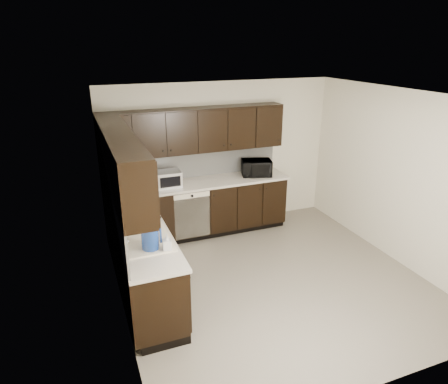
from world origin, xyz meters
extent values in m
plane|color=gray|center=(0.00, 0.00, 0.00)|extent=(4.00, 4.00, 0.00)
plane|color=white|center=(0.00, 0.00, 2.50)|extent=(4.00, 4.00, 0.00)
cube|color=beige|center=(0.00, 2.00, 1.25)|extent=(4.00, 0.02, 2.50)
cube|color=beige|center=(-2.00, 0.00, 1.25)|extent=(0.02, 4.00, 2.50)
cube|color=beige|center=(2.00, 0.00, 1.25)|extent=(0.02, 4.00, 2.50)
cube|color=beige|center=(0.00, -2.00, 1.25)|extent=(4.00, 0.02, 2.50)
cube|color=black|center=(-0.50, 1.70, 0.45)|extent=(3.00, 0.60, 0.90)
cube|color=black|center=(-1.70, 0.30, 0.45)|extent=(0.60, 2.20, 0.90)
cube|color=black|center=(-0.50, 1.73, 0.05)|extent=(3.00, 0.54, 0.10)
cube|color=black|center=(-1.67, 0.30, 0.05)|extent=(0.54, 2.20, 0.10)
cube|color=beige|center=(-0.50, 1.70, 0.92)|extent=(3.03, 0.63, 0.04)
cube|color=beige|center=(-1.70, 0.30, 0.92)|extent=(0.63, 2.23, 0.04)
cube|color=#B6B6B1|center=(-0.50, 1.99, 1.18)|extent=(3.00, 0.02, 0.48)
cube|color=#B6B6B1|center=(-1.99, 0.60, 1.18)|extent=(0.02, 2.80, 0.48)
cube|color=black|center=(-0.50, 1.83, 1.77)|extent=(3.00, 0.33, 0.70)
cube|color=black|center=(-1.83, 0.43, 1.77)|extent=(0.33, 2.47, 0.70)
cube|color=beige|center=(-0.70, 1.41, 0.50)|extent=(0.58, 0.02, 0.78)
cube|color=beige|center=(-0.70, 1.40, 0.84)|extent=(0.58, 0.03, 0.08)
cylinder|color=black|center=(-0.70, 1.39, 0.84)|extent=(0.04, 0.02, 0.04)
cube|color=beige|center=(-1.68, 0.00, 0.95)|extent=(0.54, 0.82, 0.03)
cube|color=beige|center=(-1.68, -0.20, 0.86)|extent=(0.42, 0.34, 0.16)
cube|color=beige|center=(-1.68, 0.20, 0.86)|extent=(0.42, 0.34, 0.16)
cylinder|color=silver|center=(-1.90, 0.00, 1.07)|extent=(0.03, 0.03, 0.26)
cylinder|color=silver|center=(-1.85, 0.00, 1.19)|extent=(0.14, 0.02, 0.02)
cylinder|color=#B2B2B7|center=(-1.68, -0.20, 0.89)|extent=(0.20, 0.20, 0.10)
imported|color=black|center=(0.53, 1.67, 1.08)|extent=(0.57, 0.46, 0.27)
imported|color=gray|center=(-1.51, -0.35, 1.04)|extent=(0.10, 0.10, 0.20)
imported|color=gray|center=(-1.86, 0.64, 1.08)|extent=(0.14, 0.14, 0.27)
cube|color=silver|center=(-1.00, 1.67, 1.07)|extent=(0.41, 0.31, 0.25)
cube|color=silver|center=(-1.66, 1.35, 1.02)|extent=(0.48, 0.41, 0.16)
cylinder|color=#10399A|center=(-1.67, -0.26, 1.08)|extent=(0.22, 0.22, 0.29)
cylinder|color=#0D9584|center=(-1.51, 0.97, 1.04)|extent=(0.10, 0.10, 0.21)
cylinder|color=white|center=(-1.52, 1.35, 1.10)|extent=(0.18, 0.18, 0.31)
camera|label=1|loc=(-2.33, -4.19, 3.11)|focal=32.00mm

